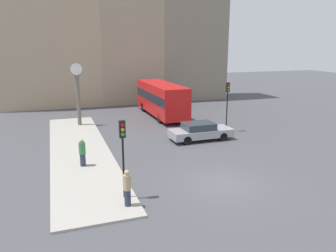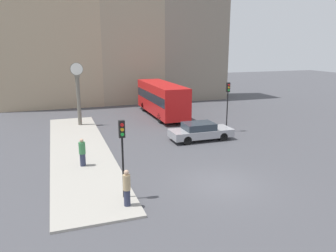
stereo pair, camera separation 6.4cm
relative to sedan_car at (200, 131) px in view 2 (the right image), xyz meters
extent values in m
plane|color=#47474C|center=(-2.27, -7.54, -0.66)|extent=(120.00, 120.00, 0.00)
cube|color=#A39E93|center=(-8.61, 0.32, -0.61)|extent=(3.72, 19.71, 0.11)
cube|color=tan|center=(-10.11, 18.33, 8.68)|extent=(10.89, 5.00, 18.69)
cube|color=gray|center=(-1.02, 18.33, 6.40)|extent=(7.30, 5.00, 14.13)
cube|color=gray|center=(6.82, 18.33, 8.87)|extent=(8.38, 5.00, 19.06)
cube|color=#9E9EA3|center=(0.05, 0.00, -0.12)|extent=(4.58, 1.84, 0.55)
cube|color=#2D3842|center=(-0.14, 0.00, 0.39)|extent=(2.20, 1.65, 0.48)
cylinder|color=black|center=(1.47, 0.81, -0.35)|extent=(0.62, 0.22, 0.62)
cylinder|color=black|center=(1.47, -0.81, -0.35)|extent=(0.62, 0.22, 0.62)
cylinder|color=black|center=(-1.37, 0.81, -0.35)|extent=(0.62, 0.22, 0.62)
cylinder|color=black|center=(-1.37, -0.81, -0.35)|extent=(0.62, 0.22, 0.62)
cube|color=red|center=(-0.06, 8.93, 1.11)|extent=(2.41, 9.28, 2.82)
cube|color=#1E232D|center=(-0.06, 8.93, 1.31)|extent=(2.43, 9.10, 0.83)
cylinder|color=black|center=(1.00, 11.81, -0.21)|extent=(0.28, 0.90, 0.90)
cylinder|color=black|center=(-1.13, 11.81, -0.21)|extent=(0.28, 0.90, 0.90)
cylinder|color=black|center=(1.00, 6.05, -0.21)|extent=(0.28, 0.90, 0.90)
cylinder|color=black|center=(-1.13, 6.05, -0.21)|extent=(0.28, 0.90, 0.90)
cylinder|color=black|center=(-7.28, -7.59, 0.85)|extent=(0.09, 0.09, 2.81)
cube|color=black|center=(-7.28, -7.59, 2.64)|extent=(0.26, 0.20, 0.76)
cylinder|color=red|center=(-7.28, -7.71, 2.84)|extent=(0.15, 0.04, 0.15)
cylinder|color=orange|center=(-7.28, -7.71, 2.64)|extent=(0.15, 0.04, 0.15)
cylinder|color=green|center=(-7.28, -7.71, 2.43)|extent=(0.15, 0.04, 0.15)
cylinder|color=black|center=(2.97, 1.45, 0.94)|extent=(0.09, 0.09, 3.21)
cube|color=black|center=(2.97, 1.45, 2.93)|extent=(0.26, 0.20, 0.76)
cylinder|color=red|center=(2.97, 1.33, 3.14)|extent=(0.15, 0.04, 0.15)
cylinder|color=orange|center=(2.97, 1.33, 2.93)|extent=(0.15, 0.04, 0.15)
cylinder|color=green|center=(2.97, 1.33, 2.72)|extent=(0.15, 0.04, 0.15)
cylinder|color=#666056|center=(-8.01, 7.33, 1.48)|extent=(0.32, 0.32, 4.07)
cube|color=#666056|center=(-8.01, 7.33, 3.61)|extent=(0.42, 0.42, 0.19)
cylinder|color=#666056|center=(-8.01, 7.33, 4.20)|extent=(1.07, 0.04, 1.07)
cylinder|color=white|center=(-8.01, 7.33, 4.20)|extent=(0.99, 0.06, 0.99)
cylinder|color=#2D334C|center=(-7.32, -8.44, -0.19)|extent=(0.28, 0.28, 0.73)
cylinder|color=tan|center=(-7.32, -8.44, 0.51)|extent=(0.33, 0.33, 0.68)
sphere|color=tan|center=(-7.32, -8.44, 0.96)|extent=(0.22, 0.22, 0.22)
cylinder|color=#2D334C|center=(-8.68, -2.91, -0.19)|extent=(0.32, 0.32, 0.72)
cylinder|color=#387A47|center=(-8.68, -2.91, 0.51)|extent=(0.37, 0.37, 0.67)
sphere|color=tan|center=(-8.68, -2.91, 0.95)|extent=(0.21, 0.21, 0.21)
camera|label=1|loc=(-9.95, -21.11, 6.16)|focal=35.00mm
camera|label=2|loc=(-9.89, -21.13, 6.16)|focal=35.00mm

